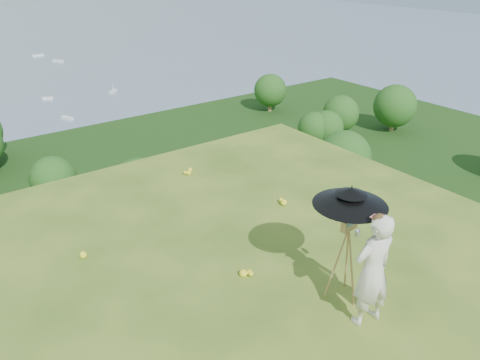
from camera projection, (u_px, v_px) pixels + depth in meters
ground at (228, 351)px, 6.52m from camera, size 14.00×14.00×0.00m
forest_slope at (22, 350)px, 44.55m from camera, size 140.00×56.00×22.00m
wildflowers at (218, 338)px, 6.67m from camera, size 10.00×10.50×0.12m
painter at (372, 270)px, 6.68m from camera, size 0.72×0.52×1.84m
field_easel at (345, 256)px, 7.24m from camera, size 0.65×0.65×1.57m
sun_umbrella at (350, 207)px, 6.89m from camera, size 1.13×1.13×0.70m
painter_cap at (380, 218)px, 6.30m from camera, size 0.23×0.27×0.10m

